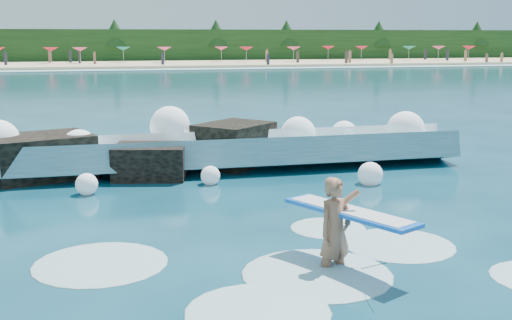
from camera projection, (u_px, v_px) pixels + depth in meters
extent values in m
plane|color=#083141|center=(207.00, 242.00, 12.61)|extent=(200.00, 200.00, 0.00)
cube|color=tan|center=(111.00, 65.00, 86.90)|extent=(140.00, 20.00, 0.40)
cube|color=silver|center=(113.00, 70.00, 76.44)|extent=(140.00, 5.00, 0.08)
cube|color=black|center=(108.00, 46.00, 95.99)|extent=(140.00, 4.00, 5.00)
cube|color=teal|center=(196.00, 157.00, 19.23)|extent=(16.31, 2.48, 1.36)
cube|color=silver|center=(191.00, 140.00, 19.92)|extent=(16.31, 1.15, 0.64)
cube|color=black|center=(42.00, 160.00, 18.31)|extent=(3.17, 2.76, 1.44)
cube|color=black|center=(150.00, 164.00, 18.28)|extent=(2.29, 1.96, 1.11)
cube|color=black|center=(234.00, 148.00, 20.03)|extent=(2.84, 2.81, 1.55)
imported|color=#976046|center=(335.00, 233.00, 11.08)|extent=(0.83, 0.70, 1.95)
cube|color=blue|center=(350.00, 212.00, 11.13)|extent=(1.74, 2.65, 0.07)
cube|color=white|center=(350.00, 211.00, 11.13)|extent=(1.54, 2.40, 0.07)
cylinder|color=black|center=(373.00, 266.00, 10.01)|extent=(0.01, 0.91, 0.43)
sphere|color=white|center=(79.00, 148.00, 18.53)|extent=(1.07, 1.07, 1.07)
sphere|color=white|center=(170.00, 126.00, 19.69)|extent=(1.24, 1.24, 1.24)
sphere|color=white|center=(216.00, 152.00, 19.30)|extent=(0.86, 0.86, 0.86)
sphere|color=white|center=(298.00, 134.00, 20.34)|extent=(1.11, 1.11, 1.11)
sphere|color=white|center=(344.00, 134.00, 20.95)|extent=(0.87, 0.87, 0.87)
sphere|color=white|center=(406.00, 130.00, 20.51)|extent=(1.23, 1.23, 1.23)
sphere|color=white|center=(87.00, 184.00, 16.35)|extent=(0.57, 0.57, 0.57)
sphere|color=white|center=(210.00, 176.00, 17.52)|extent=(0.54, 0.54, 0.54)
sphere|color=white|center=(370.00, 175.00, 17.53)|extent=(0.69, 0.69, 0.69)
ellipsoid|color=silver|center=(317.00, 274.00, 10.91)|extent=(2.60, 2.60, 0.13)
ellipsoid|color=silver|center=(258.00, 312.00, 9.41)|extent=(2.19, 2.19, 0.11)
ellipsoid|color=silver|center=(398.00, 245.00, 12.43)|extent=(2.19, 2.19, 0.11)
ellipsoid|color=silver|center=(100.00, 264.00, 11.41)|extent=(2.41, 2.41, 0.12)
ellipsoid|color=silver|center=(328.00, 228.00, 13.52)|extent=(1.61, 1.61, 0.08)
cone|color=red|center=(51.00, 49.00, 85.93)|extent=(2.00, 2.00, 0.50)
cone|color=#E54373|center=(80.00, 49.00, 85.65)|extent=(2.00, 2.00, 0.50)
cone|color=#13786A|center=(123.00, 49.00, 89.98)|extent=(2.00, 2.00, 0.50)
cone|color=#E54373|center=(164.00, 49.00, 89.18)|extent=(2.00, 2.00, 0.50)
cone|color=#E54373|center=(221.00, 48.00, 91.98)|extent=(2.00, 2.00, 0.50)
cone|color=red|center=(246.00, 49.00, 90.85)|extent=(2.00, 2.00, 0.50)
cone|color=#E54373|center=(294.00, 48.00, 92.18)|extent=(2.00, 2.00, 0.50)
cone|color=red|center=(328.00, 48.00, 98.23)|extent=(2.00, 2.00, 0.50)
cone|color=red|center=(361.00, 48.00, 97.66)|extent=(2.00, 2.00, 0.50)
cone|color=#13786A|center=(409.00, 48.00, 97.80)|extent=(2.00, 2.00, 0.50)
cone|color=#E54373|center=(439.00, 48.00, 97.87)|extent=(2.00, 2.00, 0.50)
cone|color=red|center=(469.00, 48.00, 98.94)|extent=(2.00, 2.00, 0.50)
cube|color=brown|center=(5.00, 59.00, 81.03)|extent=(0.35, 0.22, 1.61)
cube|color=#3F332D|center=(441.00, 55.00, 98.69)|extent=(0.35, 0.22, 1.46)
cube|color=#262633|center=(248.00, 56.00, 93.41)|extent=(0.35, 0.22, 1.62)
cube|color=#8C664C|center=(43.00, 63.00, 76.12)|extent=(0.35, 0.22, 1.56)
cube|color=#262633|center=(395.00, 56.00, 92.68)|extent=(0.35, 0.22, 1.60)
cube|color=brown|center=(375.00, 56.00, 96.18)|extent=(0.35, 0.22, 1.40)
cube|color=brown|center=(300.00, 57.00, 91.24)|extent=(0.35, 0.22, 1.37)
cube|color=#8C664C|center=(453.00, 56.00, 92.81)|extent=(0.35, 0.22, 1.59)
cube|color=#262633|center=(35.00, 61.00, 77.36)|extent=(0.35, 0.22, 1.36)
cube|color=brown|center=(298.00, 58.00, 86.11)|extent=(0.35, 0.22, 1.47)
cube|color=#3F332D|center=(472.00, 56.00, 93.77)|extent=(0.35, 0.22, 1.39)
cube|color=brown|center=(349.00, 55.00, 95.56)|extent=(0.35, 0.22, 1.52)
cube|color=#3F332D|center=(95.00, 58.00, 83.98)|extent=(0.35, 0.22, 1.48)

